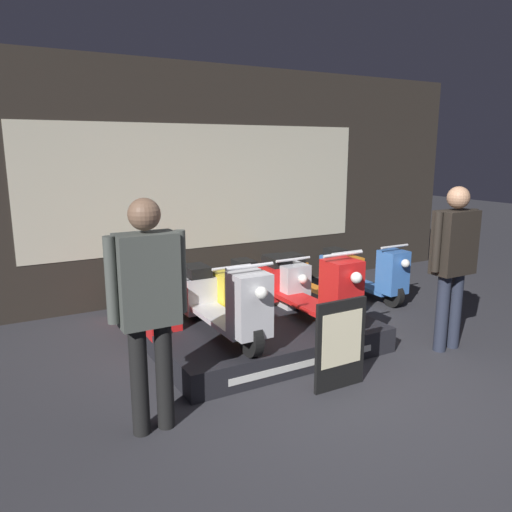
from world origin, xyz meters
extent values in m
plane|color=#2D2D33|center=(0.00, 0.00, 0.00)|extent=(30.00, 30.00, 0.00)
cube|color=#28231E|center=(0.00, 3.55, 1.60)|extent=(9.03, 0.08, 3.20)
cube|color=beige|center=(0.00, 3.50, 1.55)|extent=(4.97, 0.01, 1.70)
cube|color=black|center=(-0.30, 1.37, 0.13)|extent=(2.28, 1.51, 0.26)
cube|color=silver|center=(-0.30, 0.61, 0.12)|extent=(1.59, 0.01, 0.07)
cylinder|color=black|center=(-0.81, 0.73, 0.43)|extent=(0.09, 0.34, 0.34)
cylinder|color=black|center=(-0.81, 2.00, 0.43)|extent=(0.09, 0.34, 0.34)
cube|color=#BCBCC1|center=(-0.81, 1.37, 0.43)|extent=(0.31, 1.17, 0.05)
cube|color=#BCBCC1|center=(-0.81, 0.76, 0.74)|extent=(0.32, 0.31, 0.57)
cube|color=#BCBCC1|center=(-0.81, 1.98, 0.52)|extent=(0.34, 0.36, 0.40)
cube|color=black|center=(-0.81, 1.97, 0.78)|extent=(0.25, 0.33, 0.11)
cylinder|color=silver|center=(-0.81, 0.75, 1.08)|extent=(0.46, 0.03, 0.03)
sphere|color=white|center=(-0.81, 0.54, 0.90)|extent=(0.11, 0.11, 0.11)
cylinder|color=black|center=(0.21, 0.73, 0.43)|extent=(0.09, 0.34, 0.34)
cylinder|color=black|center=(0.21, 2.00, 0.43)|extent=(0.09, 0.34, 0.34)
cube|color=red|center=(0.21, 1.37, 0.43)|extent=(0.31, 1.17, 0.05)
cube|color=red|center=(0.21, 0.76, 0.74)|extent=(0.32, 0.31, 0.57)
cube|color=red|center=(0.21, 1.98, 0.52)|extent=(0.34, 0.36, 0.40)
cube|color=black|center=(0.21, 1.97, 0.78)|extent=(0.25, 0.33, 0.11)
cylinder|color=silver|center=(0.21, 0.75, 1.08)|extent=(0.46, 0.03, 0.03)
sphere|color=white|center=(0.21, 0.54, 0.90)|extent=(0.11, 0.11, 0.11)
cylinder|color=black|center=(-1.28, 1.75, 0.17)|extent=(0.09, 0.34, 0.34)
cylinder|color=black|center=(-1.28, 3.02, 0.17)|extent=(0.09, 0.34, 0.34)
cube|color=red|center=(-1.28, 2.39, 0.16)|extent=(0.31, 1.17, 0.05)
cube|color=red|center=(-1.28, 1.78, 0.47)|extent=(0.32, 0.31, 0.57)
cube|color=red|center=(-1.28, 3.00, 0.26)|extent=(0.34, 0.36, 0.40)
cube|color=black|center=(-1.28, 2.99, 0.52)|extent=(0.25, 0.33, 0.11)
cylinder|color=silver|center=(-1.28, 1.77, 0.82)|extent=(0.46, 0.03, 0.03)
sphere|color=white|center=(-1.28, 1.56, 0.64)|extent=(0.11, 0.11, 0.11)
cylinder|color=black|center=(-0.48, 1.75, 0.17)|extent=(0.09, 0.34, 0.34)
cylinder|color=black|center=(-0.48, 3.02, 0.17)|extent=(0.09, 0.34, 0.34)
cube|color=yellow|center=(-0.48, 2.39, 0.16)|extent=(0.31, 1.17, 0.05)
cube|color=yellow|center=(-0.48, 1.78, 0.47)|extent=(0.32, 0.31, 0.57)
cube|color=yellow|center=(-0.48, 3.00, 0.26)|extent=(0.34, 0.36, 0.40)
cube|color=black|center=(-0.48, 2.99, 0.52)|extent=(0.25, 0.33, 0.11)
cylinder|color=silver|center=(-0.48, 1.77, 0.82)|extent=(0.46, 0.03, 0.03)
sphere|color=white|center=(-0.48, 1.56, 0.64)|extent=(0.11, 0.11, 0.11)
cylinder|color=black|center=(0.31, 1.75, 0.17)|extent=(0.09, 0.34, 0.34)
cylinder|color=black|center=(0.31, 3.02, 0.17)|extent=(0.09, 0.34, 0.34)
cube|color=#BCBCC1|center=(0.31, 2.39, 0.16)|extent=(0.31, 1.17, 0.05)
cube|color=#BCBCC1|center=(0.31, 1.78, 0.47)|extent=(0.32, 0.31, 0.57)
cube|color=#BCBCC1|center=(0.31, 3.00, 0.26)|extent=(0.34, 0.36, 0.40)
cube|color=black|center=(0.31, 2.99, 0.52)|extent=(0.25, 0.33, 0.11)
cylinder|color=silver|center=(0.31, 1.77, 0.82)|extent=(0.46, 0.03, 0.03)
sphere|color=white|center=(0.31, 1.56, 0.64)|extent=(0.11, 0.11, 0.11)
cylinder|color=black|center=(1.11, 1.75, 0.17)|extent=(0.09, 0.34, 0.34)
cylinder|color=black|center=(1.11, 3.02, 0.17)|extent=(0.09, 0.34, 0.34)
cube|color=orange|center=(1.11, 2.39, 0.16)|extent=(0.31, 1.17, 0.05)
cube|color=orange|center=(1.11, 1.78, 0.47)|extent=(0.32, 0.31, 0.57)
cube|color=orange|center=(1.11, 3.00, 0.26)|extent=(0.34, 0.36, 0.40)
cube|color=black|center=(1.11, 2.99, 0.52)|extent=(0.25, 0.33, 0.11)
cylinder|color=silver|center=(1.11, 1.77, 0.82)|extent=(0.46, 0.03, 0.03)
sphere|color=white|center=(1.11, 1.56, 0.64)|extent=(0.11, 0.11, 0.11)
cylinder|color=black|center=(1.90, 1.75, 0.17)|extent=(0.09, 0.34, 0.34)
cylinder|color=black|center=(1.90, 3.02, 0.17)|extent=(0.09, 0.34, 0.34)
cube|color=#386BBC|center=(1.90, 2.39, 0.16)|extent=(0.31, 1.17, 0.05)
cube|color=#386BBC|center=(1.90, 1.78, 0.47)|extent=(0.32, 0.31, 0.57)
cube|color=#386BBC|center=(1.90, 3.00, 0.26)|extent=(0.34, 0.36, 0.40)
cube|color=black|center=(1.90, 2.99, 0.52)|extent=(0.25, 0.33, 0.11)
cylinder|color=silver|center=(1.90, 1.77, 0.82)|extent=(0.46, 0.03, 0.03)
sphere|color=white|center=(1.90, 1.56, 0.64)|extent=(0.11, 0.11, 0.11)
cylinder|color=black|center=(-1.91, 0.42, 0.42)|extent=(0.13, 0.13, 0.84)
cylinder|color=black|center=(-1.72, 0.42, 0.42)|extent=(0.13, 0.13, 0.84)
cube|color=#474C47|center=(-1.82, 0.42, 1.17)|extent=(0.42, 0.24, 0.67)
cylinder|color=#474C47|center=(-2.07, 0.42, 1.20)|extent=(0.08, 0.08, 0.61)
cylinder|color=#474C47|center=(-1.57, 0.42, 1.20)|extent=(0.08, 0.08, 0.61)
sphere|color=brown|center=(-1.82, 0.42, 1.64)|extent=(0.23, 0.23, 0.23)
cylinder|color=#232838|center=(1.27, 0.42, 0.41)|extent=(0.13, 0.13, 0.82)
cylinder|color=#232838|center=(1.47, 0.42, 0.41)|extent=(0.13, 0.13, 0.82)
cube|color=black|center=(1.37, 0.42, 1.15)|extent=(0.44, 0.25, 0.65)
cylinder|color=black|center=(1.11, 0.42, 1.17)|extent=(0.08, 0.08, 0.60)
cylinder|color=black|center=(1.63, 0.42, 1.17)|extent=(0.08, 0.08, 0.60)
sphere|color=#A87A5B|center=(1.37, 0.42, 1.60)|extent=(0.22, 0.22, 0.22)
cube|color=black|center=(-0.18, 0.27, 0.41)|extent=(0.52, 0.04, 0.81)
cube|color=beige|center=(-0.18, 0.25, 0.47)|extent=(0.42, 0.01, 0.49)
camera|label=1|loc=(-2.81, -2.93, 2.08)|focal=35.00mm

